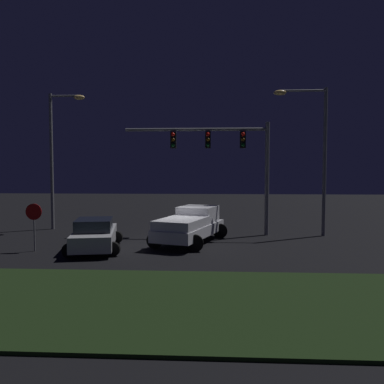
# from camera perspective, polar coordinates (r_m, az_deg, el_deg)

# --- Properties ---
(ground_plane) EXTENTS (80.00, 80.00, 0.00)m
(ground_plane) POSITION_cam_1_polar(r_m,az_deg,el_deg) (20.38, -2.80, -7.47)
(ground_plane) COLOR black
(grass_median) EXTENTS (25.03, 6.51, 0.10)m
(grass_median) POSITION_cam_1_polar(r_m,az_deg,el_deg) (11.71, -7.52, -15.49)
(grass_median) COLOR black
(grass_median) RESTS_ON ground_plane
(pickup_truck) EXTENTS (3.98, 5.76, 1.80)m
(pickup_truck) POSITION_cam_1_polar(r_m,az_deg,el_deg) (20.54, -0.14, -4.56)
(pickup_truck) COLOR silver
(pickup_truck) RESTS_ON ground_plane
(car_sedan) EXTENTS (3.02, 4.66, 1.51)m
(car_sedan) POSITION_cam_1_polar(r_m,az_deg,el_deg) (19.16, -13.91, -6.02)
(car_sedan) COLOR #B7B7BC
(car_sedan) RESTS_ON ground_plane
(traffic_signal_gantry) EXTENTS (8.32, 0.56, 6.50)m
(traffic_signal_gantry) POSITION_cam_1_polar(r_m,az_deg,el_deg) (22.84, 4.73, 6.03)
(traffic_signal_gantry) COLOR slate
(traffic_signal_gantry) RESTS_ON ground_plane
(street_lamp_left) EXTENTS (2.30, 0.44, 8.53)m
(street_lamp_left) POSITION_cam_1_polar(r_m,az_deg,el_deg) (26.35, -18.85, 6.41)
(street_lamp_left) COLOR slate
(street_lamp_left) RESTS_ON ground_plane
(street_lamp_right) EXTENTS (3.00, 0.44, 8.38)m
(street_lamp_right) POSITION_cam_1_polar(r_m,az_deg,el_deg) (23.47, 17.25, 6.79)
(street_lamp_right) COLOR slate
(street_lamp_right) RESTS_ON ground_plane
(stop_sign) EXTENTS (0.76, 0.08, 2.23)m
(stop_sign) POSITION_cam_1_polar(r_m,az_deg,el_deg) (19.67, -21.92, -3.50)
(stop_sign) COLOR slate
(stop_sign) RESTS_ON ground_plane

